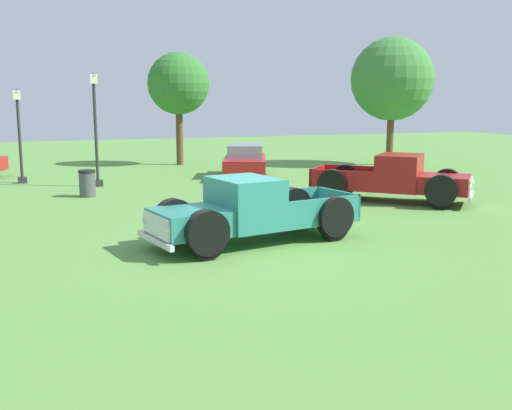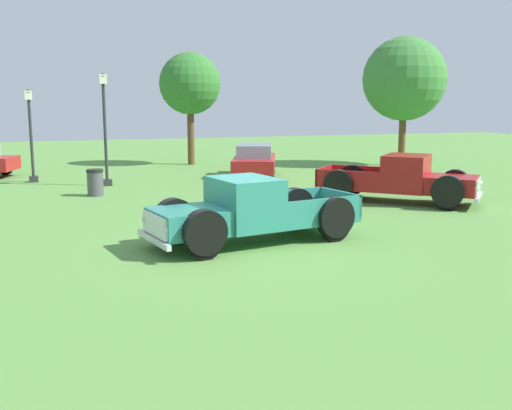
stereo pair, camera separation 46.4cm
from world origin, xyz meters
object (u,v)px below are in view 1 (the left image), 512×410
at_px(lamp_post_near, 96,127).
at_px(oak_tree_center, 392,79).
at_px(pickup_truck_behind_left, 401,180).
at_px(lamp_post_far, 19,134).
at_px(pickup_truck_foreground, 243,213).
at_px(trash_can, 87,183).
at_px(sedan_distant_b, 245,160).
at_px(oak_tree_west, 178,84).

bearing_deg(lamp_post_near, oak_tree_center, 10.29).
bearing_deg(pickup_truck_behind_left, lamp_post_far, 141.08).
xyz_separation_m(pickup_truck_foreground, lamp_post_far, (-4.92, 13.26, 1.25)).
bearing_deg(pickup_truck_foreground, trash_can, 107.70).
height_order(pickup_truck_foreground, lamp_post_near, lamp_post_near).
bearing_deg(sedan_distant_b, oak_tree_west, 103.30).
relative_size(lamp_post_far, trash_can, 4.02).
height_order(sedan_distant_b, lamp_post_far, lamp_post_far).
distance_m(pickup_truck_foreground, pickup_truck_behind_left, 7.84).
bearing_deg(lamp_post_far, pickup_truck_foreground, -69.66).
xyz_separation_m(lamp_post_near, oak_tree_west, (4.99, 6.82, 1.88)).
height_order(pickup_truck_behind_left, oak_tree_west, oak_tree_west).
xyz_separation_m(lamp_post_near, lamp_post_far, (-2.80, 2.11, -0.31)).
xyz_separation_m(sedan_distant_b, trash_can, (-7.08, -3.20, -0.28)).
xyz_separation_m(pickup_truck_behind_left, trash_can, (-9.66, 4.91, -0.28)).
height_order(oak_tree_west, oak_tree_center, oak_tree_center).
xyz_separation_m(lamp_post_far, trash_can, (2.17, -4.64, -1.52)).
height_order(pickup_truck_foreground, trash_can, pickup_truck_foreground).
bearing_deg(pickup_truck_foreground, sedan_distant_b, 69.86).
distance_m(sedan_distant_b, lamp_post_near, 6.66).
distance_m(pickup_truck_foreground, lamp_post_near, 11.45).
bearing_deg(oak_tree_center, lamp_post_near, -169.71).
xyz_separation_m(pickup_truck_foreground, sedan_distant_b, (4.33, 11.81, 0.01)).
height_order(sedan_distant_b, oak_tree_west, oak_tree_west).
xyz_separation_m(sedan_distant_b, oak_tree_west, (-1.46, 6.16, 3.43)).
relative_size(pickup_truck_foreground, lamp_post_far, 1.41).
bearing_deg(pickup_truck_behind_left, pickup_truck_foreground, -151.82).
height_order(pickup_truck_behind_left, lamp_post_far, lamp_post_far).
distance_m(lamp_post_near, lamp_post_far, 3.52).
distance_m(pickup_truck_behind_left, oak_tree_center, 12.52).
relative_size(sedan_distant_b, oak_tree_center, 0.71).
relative_size(lamp_post_near, trash_can, 4.65).
bearing_deg(sedan_distant_b, lamp_post_far, 171.13).
bearing_deg(sedan_distant_b, trash_can, -155.67).
xyz_separation_m(trash_can, oak_tree_west, (5.62, 9.36, 3.71)).
height_order(pickup_truck_behind_left, lamp_post_near, lamp_post_near).
xyz_separation_m(lamp_post_far, oak_tree_west, (7.79, 4.71, 2.19)).
bearing_deg(oak_tree_west, trash_can, -121.01).
bearing_deg(trash_can, lamp_post_far, 115.02).
distance_m(pickup_truck_behind_left, lamp_post_far, 15.26).
xyz_separation_m(pickup_truck_behind_left, oak_tree_west, (-4.04, 14.27, 3.43)).
distance_m(lamp_post_near, trash_can, 3.19).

